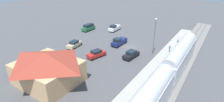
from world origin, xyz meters
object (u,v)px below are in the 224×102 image
Objects in this scene: pedestrian_waiting_far at (178,39)px; station_building at (48,67)px; sedan_tan at (74,44)px; pickup_white at (115,28)px; suv_green at (88,27)px; sedan_red at (96,54)px; sedan_black at (131,54)px; pedestrian_on_platform at (170,48)px; pickup_navy at (119,41)px; light_pole_near_platform at (155,33)px; passenger_train at (166,75)px.

station_building is at bearing 65.04° from pedestrian_waiting_far.
pedestrian_waiting_far reaches higher than sedan_tan.
station_building is at bearing 101.21° from pickup_white.
pickup_white is 8.77m from suv_green.
sedan_black is at bearing -149.86° from sedan_red.
suv_green is (21.56, -10.64, 0.27)m from sedan_black.
suv_green reaches higher than pedestrian_on_platform.
sedan_red is 0.89× the size of pickup_navy.
passenger_train is at bearing 118.81° from light_pole_near_platform.
pickup_white is at bearing -1.45° from pedestrian_waiting_far.
pedestrian_on_platform is 9.96m from sedan_black.
passenger_train is at bearing 142.91° from sedan_black.
pickup_navy is 0.99× the size of pickup_white.
suv_green is at bearing -45.00° from sedan_red.
pedestrian_waiting_far is (-14.56, -31.27, -1.70)m from station_building.
passenger_train is at bearing 149.98° from suv_green.
suv_green reaches higher than pickup_navy.
pickup_white reaches higher than sedan_red.
sedan_tan is 20.59m from light_pole_near_platform.
pickup_white is at bearing -94.12° from sedan_tan.
passenger_train is 7.21× the size of suv_green.
pedestrian_on_platform is at bearing -170.10° from pickup_navy.
pedestrian_waiting_far is at bearing -114.96° from station_building.
station_building is 32.48m from pickup_white.
sedan_black is at bearing -115.19° from station_building.
sedan_red is 8.60m from sedan_tan.
pedestrian_waiting_far is (3.44, -22.42, -1.58)m from passenger_train.
light_pole_near_platform reaches higher than sedan_tan.
sedan_red is (-0.89, -12.56, -2.10)m from station_building.
sedan_red is 0.88× the size of pickup_white.
sedan_black is at bearing 48.66° from pedestrian_on_platform.
pedestrian_on_platform is 0.31× the size of pickup_white.
pickup_navy is at bearing -3.34° from light_pole_near_platform.
pickup_navy is at bearing -39.43° from sedan_black.
sedan_red is at bearing 30.14° from sedan_black.
light_pole_near_platform is at bearing 41.71° from pedestrian_on_platform.
sedan_red is (13.48, 11.48, -0.40)m from pedestrian_on_platform.
sedan_tan is (7.57, -14.08, -2.10)m from station_building.
station_building is at bearing 85.97° from sedan_red.
light_pole_near_platform reaches higher than pedestrian_on_platform.
pedestrian_waiting_far is 23.18m from sedan_red.
sedan_tan is at bearing 115.25° from suv_green.
passenger_train is at bearing 168.45° from sedan_tan.
passenger_train is 17.62m from sedan_red.
station_building reaches higher than pickup_navy.
pedestrian_waiting_far is 0.32× the size of pickup_navy.
passenger_train reaches higher than sedan_black.
pickup_navy is (-1.45, -21.79, -1.95)m from station_building.
passenger_train is 4.06× the size of light_pole_near_platform.
pedestrian_waiting_far is (-0.19, -7.23, 0.00)m from pedestrian_on_platform.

